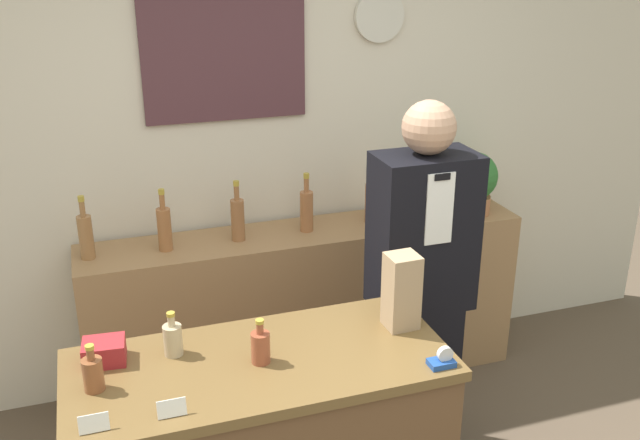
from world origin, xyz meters
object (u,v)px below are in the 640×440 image
shopkeeper (420,292)px  paper_bag (402,291)px  potted_plant (473,181)px  tape_dispenser (443,360)px

shopkeeper → paper_bag: shopkeeper is taller
potted_plant → paper_bag: bearing=-130.3°
potted_plant → paper_bag: potted_plant is taller
paper_bag → tape_dispenser: (0.02, -0.30, -0.12)m
potted_plant → tape_dispenser: (-0.92, -1.41, -0.11)m
shopkeeper → potted_plant: shopkeeper is taller
paper_bag → tape_dispenser: 0.32m
potted_plant → paper_bag: size_ratio=1.18×
paper_bag → tape_dispenser: size_ratio=3.28×
paper_bag → tape_dispenser: bearing=-85.4°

